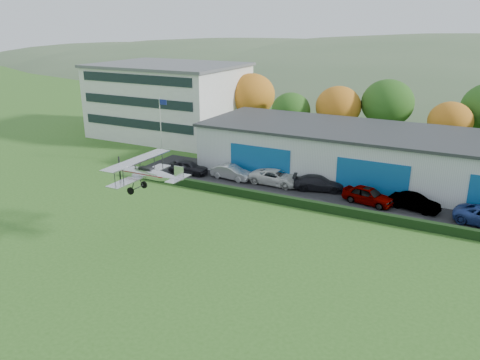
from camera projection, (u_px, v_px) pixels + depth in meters
The scene contains 15 objects.
ground at pixel (210, 290), 31.02m from camera, with size 300.00×300.00×0.00m, color #325F1E.
apron at pixel (347, 196), 47.31m from camera, with size 48.00×9.00×0.05m, color black.
hedge at pixel (332, 209), 43.16m from camera, with size 46.00×0.60×0.80m, color black.
hangar at pixel (386, 156), 51.44m from camera, with size 40.60×12.60×5.30m.
office_block at pixel (170, 100), 71.11m from camera, with size 20.60×15.60×10.40m.
flagpole at pixel (161, 124), 56.75m from camera, with size 1.05×0.10×8.00m.
tree_belt at pixel (376, 107), 62.95m from camera, with size 75.70×13.22×10.12m.
distant_hills at pixel (426, 116), 154.56m from camera, with size 430.00×196.00×56.00m.
car_0 at pixel (188, 167), 53.86m from camera, with size 1.80×4.47×1.52m, color black.
car_1 at pixel (232, 172), 52.11m from camera, with size 1.59×4.57×1.51m, color silver.
car_2 at pixel (276, 177), 50.39m from camera, with size 2.54×5.50×1.53m, color silver.
car_3 at pixel (319, 183), 48.72m from camera, with size 2.10×5.18×1.50m, color black.
car_4 at pixel (368, 195), 45.13m from camera, with size 1.93×4.80×1.63m, color gray.
car_5 at pixel (415, 202), 43.65m from camera, with size 1.55×4.43×1.46m, color gray.
biplane at pixel (147, 173), 36.04m from camera, with size 5.97×6.78×2.56m.
Camera 1 is at (14.38, -23.14, 16.54)m, focal length 36.17 mm.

